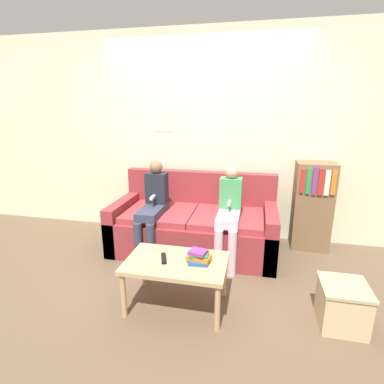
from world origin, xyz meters
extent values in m
plane|color=brown|center=(0.00, 0.00, 0.00)|extent=(10.00, 10.00, 0.00)
cube|color=beige|center=(0.00, 1.12, 1.30)|extent=(8.00, 0.06, 2.60)
cube|color=beige|center=(-0.52, 1.09, 1.49)|extent=(0.27, 0.00, 0.26)
cube|color=maroon|center=(0.00, 0.54, 0.21)|extent=(1.90, 0.91, 0.42)
cube|color=maroon|center=(0.00, 0.92, 0.65)|extent=(1.90, 0.14, 0.47)
cube|color=maroon|center=(-0.88, 0.54, 0.29)|extent=(0.14, 0.91, 0.58)
cube|color=maroon|center=(0.88, 0.54, 0.29)|extent=(0.14, 0.91, 0.58)
cube|color=#A1343A|center=(-0.40, 0.50, 0.45)|extent=(0.79, 0.75, 0.07)
cube|color=#A1343A|center=(0.40, 0.50, 0.45)|extent=(0.79, 0.75, 0.07)
cube|color=tan|center=(0.08, -0.54, 0.41)|extent=(0.85, 0.54, 0.04)
cylinder|color=tan|center=(-0.31, -0.77, 0.20)|extent=(0.04, 0.04, 0.39)
cylinder|color=tan|center=(0.46, -0.77, 0.20)|extent=(0.04, 0.04, 0.39)
cylinder|color=tan|center=(-0.31, -0.31, 0.20)|extent=(0.04, 0.04, 0.39)
cylinder|color=tan|center=(0.46, -0.31, 0.20)|extent=(0.04, 0.04, 0.39)
cylinder|color=#33384C|center=(-0.51, 0.05, 0.24)|extent=(0.09, 0.09, 0.49)
cylinder|color=#33384C|center=(-0.37, 0.05, 0.24)|extent=(0.09, 0.09, 0.49)
cube|color=#33384C|center=(-0.44, 0.34, 0.53)|extent=(0.23, 0.56, 0.09)
cube|color=#1E232D|center=(-0.44, 0.51, 0.76)|extent=(0.24, 0.16, 0.36)
sphere|color=#8C6647|center=(-0.44, 0.51, 1.01)|extent=(0.15, 0.15, 0.15)
cube|color=white|center=(-0.44, 0.36, 0.69)|extent=(0.03, 0.12, 0.03)
cylinder|color=silver|center=(0.36, 0.05, 0.24)|extent=(0.09, 0.09, 0.49)
cylinder|color=silver|center=(0.50, 0.05, 0.24)|extent=(0.09, 0.09, 0.49)
cube|color=silver|center=(0.43, 0.34, 0.53)|extent=(0.23, 0.56, 0.09)
cube|color=#429356|center=(0.43, 0.51, 0.75)|extent=(0.24, 0.16, 0.34)
sphere|color=tan|center=(0.43, 0.51, 0.99)|extent=(0.15, 0.15, 0.15)
cube|color=white|center=(0.43, 0.36, 0.68)|extent=(0.03, 0.12, 0.03)
cube|color=black|center=(-0.03, -0.54, 0.44)|extent=(0.09, 0.17, 0.02)
cube|color=#23519E|center=(0.27, -0.53, 0.44)|extent=(0.17, 0.15, 0.03)
cube|color=orange|center=(0.27, -0.52, 0.47)|extent=(0.21, 0.16, 0.03)
cube|color=#2D8442|center=(0.27, -0.52, 0.50)|extent=(0.16, 0.13, 0.02)
cube|color=#7A3389|center=(0.26, -0.53, 0.53)|extent=(0.16, 0.14, 0.03)
cube|color=brown|center=(1.37, 0.91, 0.53)|extent=(0.43, 0.32, 1.06)
cube|color=red|center=(1.20, 0.74, 0.87)|extent=(0.04, 0.02, 0.27)
cube|color=#2D8442|center=(1.27, 0.74, 0.87)|extent=(0.05, 0.02, 0.29)
cube|color=#7A3389|center=(1.33, 0.74, 0.88)|extent=(0.05, 0.02, 0.32)
cube|color=red|center=(1.40, 0.74, 0.87)|extent=(0.06, 0.02, 0.30)
cube|color=silver|center=(1.46, 0.74, 0.86)|extent=(0.05, 0.02, 0.28)
cube|color=orange|center=(1.53, 0.74, 0.87)|extent=(0.05, 0.02, 0.28)
cube|color=#CCB284|center=(1.41, -0.50, 0.16)|extent=(0.33, 0.35, 0.33)
cube|color=tan|center=(1.41, -0.50, 0.34)|extent=(0.35, 0.37, 0.02)
camera|label=1|loc=(0.69, -2.71, 1.66)|focal=28.00mm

